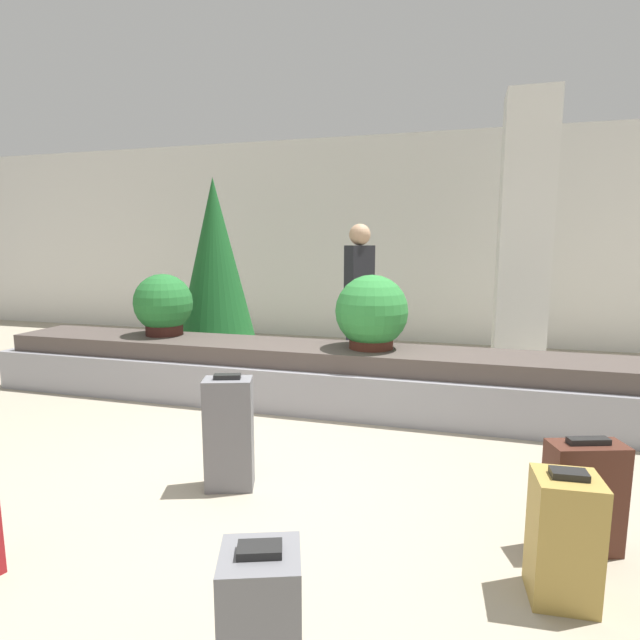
% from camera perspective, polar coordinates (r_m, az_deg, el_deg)
% --- Properties ---
extents(ground_plane, '(18.00, 18.00, 0.00)m').
position_cam_1_polar(ground_plane, '(3.47, -7.82, -17.78)').
color(ground_plane, '#9E937F').
extents(back_wall, '(18.00, 0.06, 3.20)m').
position_cam_1_polar(back_wall, '(8.05, 6.80, 9.07)').
color(back_wall, silver).
rests_on(back_wall, ground_plane).
extents(carousel, '(6.90, 0.84, 0.58)m').
position_cam_1_polar(carousel, '(4.83, -0.00, -6.50)').
color(carousel, gray).
rests_on(carousel, ground_plane).
extents(pillar, '(0.55, 0.55, 3.20)m').
position_cam_1_polar(pillar, '(6.24, 22.26, 8.60)').
color(pillar, silver).
rests_on(pillar, ground_plane).
extents(suitcase_1, '(0.35, 0.34, 0.51)m').
position_cam_1_polar(suitcase_1, '(2.06, -6.76, -30.50)').
color(suitcase_1, slate).
rests_on(suitcase_1, ground_plane).
extents(suitcase_2, '(0.29, 0.26, 0.60)m').
position_cam_1_polar(suitcase_2, '(2.58, 26.10, -21.48)').
color(suitcase_2, '#A3843D').
rests_on(suitcase_2, ground_plane).
extents(suitcase_3, '(0.34, 0.27, 0.75)m').
position_cam_1_polar(suitcase_3, '(3.27, -10.37, -12.63)').
color(suitcase_3, slate).
rests_on(suitcase_3, ground_plane).
extents(suitcase_4, '(0.40, 0.27, 0.60)m').
position_cam_1_polar(suitcase_4, '(2.96, 27.90, -17.47)').
color(suitcase_4, '#472319').
rests_on(suitcase_4, ground_plane).
extents(potted_plant_0, '(0.67, 0.67, 0.68)m').
position_cam_1_polar(potted_plant_0, '(4.64, 5.92, 0.75)').
color(potted_plant_0, '#4C2319').
rests_on(potted_plant_0, carousel).
extents(potted_plant_1, '(0.62, 0.62, 0.65)m').
position_cam_1_polar(potted_plant_1, '(5.56, -17.47, 1.62)').
color(potted_plant_1, '#381914').
rests_on(potted_plant_1, carousel).
extents(traveler_0, '(0.34, 0.36, 1.77)m').
position_cam_1_polar(traveler_0, '(5.87, 4.51, 4.08)').
color(traveler_0, '#282833').
rests_on(traveler_0, ground_plane).
extents(decorated_tree, '(1.06, 1.06, 2.36)m').
position_cam_1_polar(decorated_tree, '(6.49, -11.89, 6.10)').
color(decorated_tree, '#4C331E').
rests_on(decorated_tree, ground_plane).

